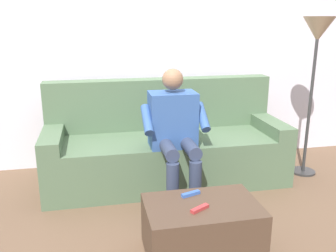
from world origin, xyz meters
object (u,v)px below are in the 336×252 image
object	(u,v)px
couch	(165,147)
remote_red	(200,208)
floor_lamp	(316,43)
coffee_table	(202,229)
person_solo_seated	(175,128)
remote_blue	(191,194)

from	to	relation	value
couch	remote_red	size ratio (longest dim) A/B	16.17
couch	floor_lamp	world-z (taller)	floor_lamp
coffee_table	person_solo_seated	xyz separation A→B (m)	(-0.00, -0.83, 0.45)
coffee_table	remote_blue	bearing A→B (deg)	-73.01
couch	remote_red	bearing A→B (deg)	88.32
remote_blue	floor_lamp	size ratio (longest dim) A/B	0.09
person_solo_seated	remote_blue	world-z (taller)	person_solo_seated
remote_red	remote_blue	bearing A→B (deg)	60.62
remote_red	coffee_table	bearing A→B (deg)	30.63
person_solo_seated	remote_red	distance (m)	0.93
remote_blue	floor_lamp	world-z (taller)	floor_lamp
person_solo_seated	remote_red	bearing A→B (deg)	87.25
person_solo_seated	floor_lamp	xyz separation A→B (m)	(-1.39, -0.26, 0.66)
person_solo_seated	remote_blue	bearing A→B (deg)	86.20
floor_lamp	person_solo_seated	bearing A→B (deg)	10.51
coffee_table	remote_blue	world-z (taller)	remote_blue
couch	remote_blue	world-z (taller)	couch
coffee_table	remote_red	distance (m)	0.20
couch	person_solo_seated	bearing A→B (deg)	90.68
couch	remote_red	distance (m)	1.30
coffee_table	couch	bearing A→B (deg)	-90.00
couch	floor_lamp	xyz separation A→B (m)	(-1.39, 0.15, 0.96)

